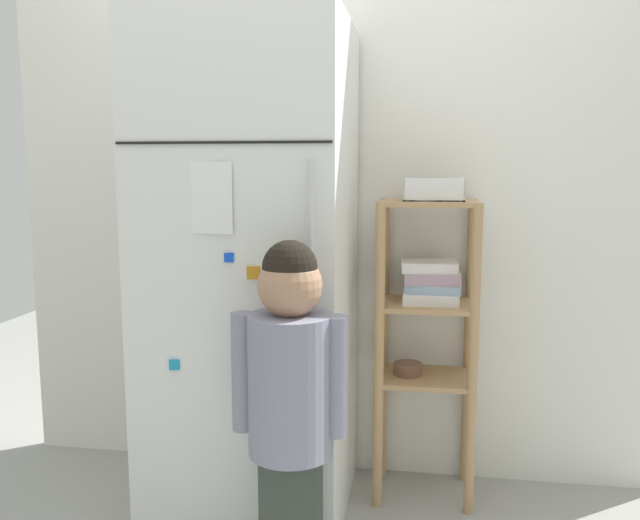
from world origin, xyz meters
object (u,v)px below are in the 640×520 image
at_px(refrigerator, 253,274).
at_px(fruit_bin, 434,190).
at_px(pantry_shelf_unit, 427,314).
at_px(child_standing, 289,383).

xyz_separation_m(refrigerator, fruit_bin, (0.64, 0.17, 0.30)).
bearing_deg(pantry_shelf_unit, child_standing, -120.70).
xyz_separation_m(child_standing, fruit_bin, (0.41, 0.64, 0.53)).
distance_m(pantry_shelf_unit, fruit_bin, 0.46).
height_order(child_standing, pantry_shelf_unit, pantry_shelf_unit).
xyz_separation_m(child_standing, pantry_shelf_unit, (0.39, 0.66, 0.07)).
height_order(child_standing, fruit_bin, fruit_bin).
distance_m(child_standing, pantry_shelf_unit, 0.77).
bearing_deg(pantry_shelf_unit, refrigerator, -163.20).
relative_size(refrigerator, child_standing, 1.66).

